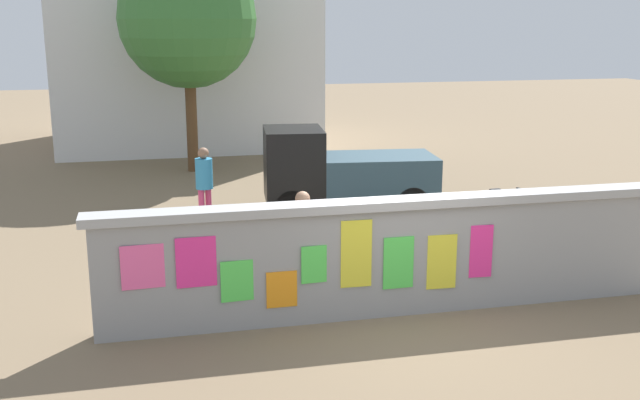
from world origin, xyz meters
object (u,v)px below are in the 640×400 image
auto_rickshaw_truck (340,172)px  person_walking (303,233)px  motorcycle (424,233)px  person_bystander (204,179)px  tree_roadside (188,19)px  bicycle_near (500,219)px

auto_rickshaw_truck → person_walking: bearing=-111.0°
auto_rickshaw_truck → motorcycle: size_ratio=1.97×
person_bystander → auto_rickshaw_truck: bearing=8.9°
person_bystander → tree_roadside: (0.15, 5.92, 3.07)m
auto_rickshaw_truck → bicycle_near: size_ratio=2.19×
motorcycle → person_walking: (-2.42, -1.31, 0.52)m
auto_rickshaw_truck → tree_roadside: bearing=116.7°
auto_rickshaw_truck → tree_roadside: (-2.75, 5.47, 3.16)m
bicycle_near → person_walking: person_walking is taller
motorcycle → tree_roadside: tree_roadside is taller
bicycle_near → tree_roadside: tree_roadside is taller
bicycle_near → tree_roadside: size_ratio=0.29×
person_bystander → motorcycle: bearing=-39.4°
person_walking → person_bystander: 4.35m
motorcycle → tree_roadside: size_ratio=0.32×
person_walking → tree_roadside: size_ratio=0.27×
person_walking → person_bystander: (-1.11, 4.20, 0.00)m
person_bystander → bicycle_near: bearing=-19.8°
auto_rickshaw_truck → motorcycle: (0.63, -3.35, -0.44)m
person_bystander → tree_roadside: size_ratio=0.27×
person_bystander → tree_roadside: bearing=88.6°
person_walking → auto_rickshaw_truck: bearing=69.0°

